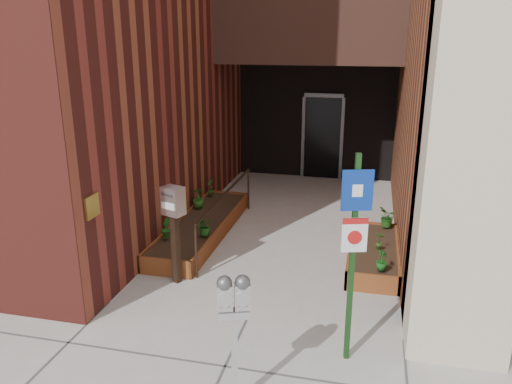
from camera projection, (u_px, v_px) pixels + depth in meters
The scene contains 14 objects.
ground at pixel (247, 320), 6.59m from camera, with size 80.00×80.00×0.00m, color #9E9991.
planter_left at pixel (202, 228), 9.39m from camera, with size 0.90×3.60×0.30m.
planter_right at pixel (373, 254), 8.24m from camera, with size 0.80×2.20×0.30m.
handrail at pixel (226, 200), 9.06m from camera, with size 0.04×3.34×0.90m.
parking_meter at pixel (234, 307), 4.76m from camera, with size 0.34×0.21×1.45m.
sign_post at pixel (354, 239), 5.36m from camera, with size 0.33×0.12×2.44m.
payment_dropbox at pixel (174, 215), 7.29m from camera, with size 0.36×0.31×1.51m.
shrub_left_a at pixel (205, 226), 8.58m from camera, with size 0.30×0.30×0.33m, color #1C5518.
shrub_left_b at pixel (166, 228), 8.45m from camera, with size 0.19×0.19×0.34m, color #225F1B.
shrub_left_c at pixel (198, 198), 9.96m from camera, with size 0.22×0.22×0.40m, color #27621C.
shrub_left_d at pixel (210, 187), 10.68m from camera, with size 0.20×0.20×0.37m, color #215919.
shrub_right_a at pixel (382, 260), 7.29m from camera, with size 0.17×0.17×0.31m, color #164F17.
shrub_right_b at pixel (379, 240), 8.01m from camera, with size 0.16×0.16×0.30m, color #2E631C.
shrub_right_c at pixel (387, 217), 8.93m from camera, with size 0.33×0.33×0.37m, color #1E5117.
Camera 1 is at (1.44, -5.60, 3.59)m, focal length 35.00 mm.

